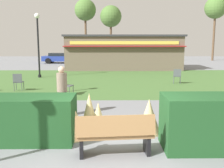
# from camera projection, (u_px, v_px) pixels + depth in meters

# --- Properties ---
(ground_plane) EXTENTS (80.00, 80.00, 0.00)m
(ground_plane) POSITION_uv_depth(u_px,v_px,m) (112.00, 154.00, 5.81)
(ground_plane) COLOR slate
(lawn_patch) EXTENTS (36.00, 12.00, 0.01)m
(lawn_patch) POSITION_uv_depth(u_px,v_px,m) (110.00, 80.00, 17.12)
(lawn_patch) COLOR #446B33
(lawn_patch) RESTS_ON ground_plane
(park_bench) EXTENTS (1.74, 0.67, 0.95)m
(park_bench) POSITION_uv_depth(u_px,v_px,m) (115.00, 135.00, 5.69)
(park_bench) COLOR #9E7547
(park_bench) RESTS_ON ground_plane
(hedge_left) EXTENTS (2.63, 1.10, 1.14)m
(hedge_left) POSITION_uv_depth(u_px,v_px,m) (22.00, 119.00, 6.55)
(hedge_left) COLOR #1E4C23
(hedge_left) RESTS_ON ground_plane
(hedge_right) EXTENTS (2.36, 1.10, 1.26)m
(hedge_right) POSITION_uv_depth(u_px,v_px,m) (214.00, 122.00, 6.06)
(hedge_right) COLOR #1E4C23
(hedge_right) RESTS_ON ground_plane
(ornamental_grass_behind_left) EXTENTS (0.65, 0.65, 0.96)m
(ornamental_grass_behind_left) POSITION_uv_depth(u_px,v_px,m) (149.00, 116.00, 7.07)
(ornamental_grass_behind_left) COLOR #D1BC7F
(ornamental_grass_behind_left) RESTS_ON ground_plane
(ornamental_grass_behind_right) EXTENTS (0.56, 0.56, 1.15)m
(ornamental_grass_behind_right) POSITION_uv_depth(u_px,v_px,m) (89.00, 114.00, 6.97)
(ornamental_grass_behind_right) COLOR #D1BC7F
(ornamental_grass_behind_right) RESTS_ON ground_plane
(ornamental_grass_behind_center) EXTENTS (0.80, 0.80, 0.90)m
(ornamental_grass_behind_center) POSITION_uv_depth(u_px,v_px,m) (73.00, 121.00, 6.78)
(ornamental_grass_behind_center) COLOR #D1BC7F
(ornamental_grass_behind_center) RESTS_ON ground_plane
(ornamental_grass_behind_far) EXTENTS (0.58, 0.58, 0.93)m
(ornamental_grass_behind_far) POSITION_uv_depth(u_px,v_px,m) (98.00, 120.00, 6.80)
(ornamental_grass_behind_far) COLOR #D1BC7F
(ornamental_grass_behind_far) RESTS_ON ground_plane
(lamppost_far) EXTENTS (0.36, 0.36, 4.42)m
(lamppost_far) POSITION_uv_depth(u_px,v_px,m) (38.00, 38.00, 17.97)
(lamppost_far) COLOR black
(lamppost_far) RESTS_ON ground_plane
(food_kiosk) EXTENTS (10.51, 4.33, 3.09)m
(food_kiosk) POSITION_uv_depth(u_px,v_px,m) (123.00, 52.00, 23.96)
(food_kiosk) COLOR #6B5B4C
(food_kiosk) RESTS_ON ground_plane
(cafe_chair_east) EXTENTS (0.47, 0.47, 0.89)m
(cafe_chair_east) POSITION_uv_depth(u_px,v_px,m) (18.00, 81.00, 13.26)
(cafe_chair_east) COLOR #4C5156
(cafe_chair_east) RESTS_ON ground_plane
(cafe_chair_center) EXTENTS (0.52, 0.52, 0.89)m
(cafe_chair_center) POSITION_uv_depth(u_px,v_px,m) (177.00, 75.00, 15.53)
(cafe_chair_center) COLOR #4C5156
(cafe_chair_center) RESTS_ON ground_plane
(cafe_chair_north) EXTENTS (0.56, 0.56, 0.89)m
(cafe_chair_north) POSITION_uv_depth(u_px,v_px,m) (66.00, 84.00, 12.23)
(cafe_chair_north) COLOR #4C5156
(cafe_chair_north) RESTS_ON ground_plane
(person_strolling) EXTENTS (0.34, 0.34, 1.69)m
(person_strolling) POSITION_uv_depth(u_px,v_px,m) (62.00, 91.00, 8.67)
(person_strolling) COLOR #23232D
(person_strolling) RESTS_ON ground_plane
(parked_car_west_slot) EXTENTS (4.29, 2.23, 1.20)m
(parked_car_west_slot) POSITION_uv_depth(u_px,v_px,m) (61.00, 58.00, 30.70)
(parked_car_west_slot) COLOR navy
(parked_car_west_slot) RESTS_ON ground_plane
(parked_car_center_slot) EXTENTS (4.25, 2.16, 1.20)m
(parked_car_center_slot) POSITION_uv_depth(u_px,v_px,m) (107.00, 58.00, 30.75)
(parked_car_center_slot) COLOR #B7BABF
(parked_car_center_slot) RESTS_ON ground_plane
(tree_left_bg) EXTENTS (2.80, 2.80, 7.18)m
(tree_left_bg) POSITION_uv_depth(u_px,v_px,m) (111.00, 17.00, 34.05)
(tree_left_bg) COLOR brown
(tree_left_bg) RESTS_ON ground_plane
(tree_right_bg) EXTENTS (2.80, 2.80, 8.01)m
(tree_right_bg) POSITION_uv_depth(u_px,v_px,m) (85.00, 10.00, 34.10)
(tree_right_bg) COLOR brown
(tree_right_bg) RESTS_ON ground_plane
(tree_center_bg) EXTENTS (2.80, 2.80, 8.27)m
(tree_center_bg) POSITION_uv_depth(u_px,v_px,m) (215.00, 8.00, 34.05)
(tree_center_bg) COLOR brown
(tree_center_bg) RESTS_ON ground_plane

